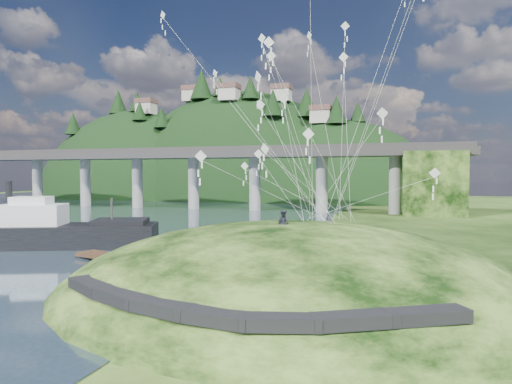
% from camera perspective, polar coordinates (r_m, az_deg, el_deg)
% --- Properties ---
extents(ground, '(320.00, 320.00, 0.00)m').
position_cam_1_polar(ground, '(34.90, -9.47, -11.87)').
color(ground, black).
rests_on(ground, ground).
extents(grass_hill, '(36.00, 32.00, 13.00)m').
position_cam_1_polar(grass_hill, '(34.46, 4.49, -14.62)').
color(grass_hill, black).
rests_on(grass_hill, ground).
extents(footpath, '(22.29, 5.84, 0.83)m').
position_cam_1_polar(footpath, '(22.80, -3.74, -14.10)').
color(footpath, black).
rests_on(footpath, ground).
extents(bridge, '(160.00, 11.00, 15.00)m').
position_cam_1_polar(bridge, '(108.59, -5.16, 2.92)').
color(bridge, '#2D2B2B').
rests_on(bridge, ground).
extents(far_ridge, '(153.00, 70.00, 94.50)m').
position_cam_1_polar(far_ridge, '(164.10, -3.63, -3.28)').
color(far_ridge, black).
rests_on(far_ridge, ground).
extents(work_barge, '(22.59, 13.92, 7.69)m').
position_cam_1_polar(work_barge, '(57.82, -23.76, -4.44)').
color(work_barge, black).
rests_on(work_barge, ground).
extents(wooden_dock, '(14.15, 5.87, 1.00)m').
position_cam_1_polar(wooden_dock, '(44.77, -15.28, -8.18)').
color(wooden_dock, '#382417').
rests_on(wooden_dock, ground).
extents(kite_flyers, '(3.65, 4.11, 2.08)m').
position_cam_1_polar(kite_flyers, '(32.58, 4.50, -2.30)').
color(kite_flyers, '#292C37').
rests_on(kite_flyers, ground).
extents(kite_swarm, '(21.37, 18.10, 20.47)m').
position_cam_1_polar(kite_swarm, '(35.95, 6.06, 14.83)').
color(kite_swarm, silver).
rests_on(kite_swarm, ground).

